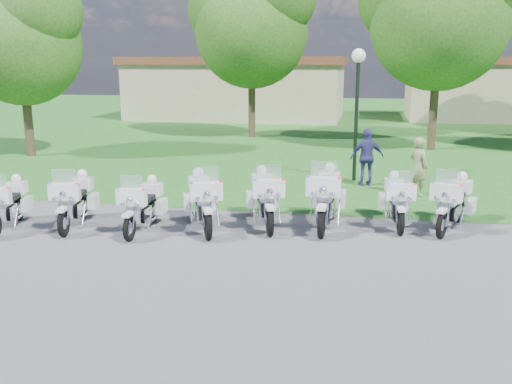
% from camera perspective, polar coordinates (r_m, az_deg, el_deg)
% --- Properties ---
extents(ground, '(100.00, 100.00, 0.00)m').
position_cam_1_polar(ground, '(12.01, -3.33, -5.59)').
color(ground, '#57575D').
rests_on(ground, ground).
extents(grass_lawn, '(100.00, 48.00, 0.01)m').
position_cam_1_polar(grass_lawn, '(38.32, 6.80, 7.13)').
color(grass_lawn, '#20581C').
rests_on(grass_lawn, ground).
extents(motorcycle_0, '(1.01, 2.05, 1.40)m').
position_cam_1_polar(motorcycle_0, '(14.49, -23.53, -1.02)').
color(motorcycle_0, black).
rests_on(motorcycle_0, ground).
extents(motorcycle_1, '(1.01, 2.19, 1.49)m').
position_cam_1_polar(motorcycle_1, '(14.11, -17.64, -0.75)').
color(motorcycle_1, black).
rests_on(motorcycle_1, ground).
extents(motorcycle_2, '(0.72, 2.12, 1.42)m').
position_cam_1_polar(motorcycle_2, '(13.35, -11.22, -1.26)').
color(motorcycle_2, black).
rests_on(motorcycle_2, ground).
extents(motorcycle_3, '(1.35, 2.22, 1.59)m').
position_cam_1_polar(motorcycle_3, '(13.29, -5.38, -0.82)').
color(motorcycle_3, black).
rests_on(motorcycle_3, ground).
extents(motorcycle_4, '(1.20, 2.29, 1.58)m').
position_cam_1_polar(motorcycle_4, '(13.51, 0.89, -0.54)').
color(motorcycle_4, black).
rests_on(motorcycle_4, ground).
extents(motorcycle_5, '(0.84, 2.52, 1.69)m').
position_cam_1_polar(motorcycle_5, '(13.50, 7.06, -0.46)').
color(motorcycle_5, black).
rests_on(motorcycle_5, ground).
extents(motorcycle_6, '(0.79, 2.15, 1.44)m').
position_cam_1_polar(motorcycle_6, '(13.91, 13.87, -0.77)').
color(motorcycle_6, black).
rests_on(motorcycle_6, ground).
extents(motorcycle_7, '(1.25, 2.14, 1.51)m').
position_cam_1_polar(motorcycle_7, '(13.95, 19.14, -0.96)').
color(motorcycle_7, black).
rests_on(motorcycle_7, ground).
extents(lamp_post, '(0.44, 0.44, 4.21)m').
position_cam_1_polar(lamp_post, '(18.61, 10.13, 10.77)').
color(lamp_post, black).
rests_on(lamp_post, ground).
extents(tree_0, '(5.51, 4.70, 7.35)m').
position_cam_1_polar(tree_0, '(25.22, -22.53, 14.36)').
color(tree_0, '#38281C').
rests_on(tree_0, ground).
extents(tree_1, '(6.56, 5.60, 8.75)m').
position_cam_1_polar(tree_1, '(29.50, -0.52, 16.77)').
color(tree_1, '#38281C').
rests_on(tree_1, ground).
extents(tree_2, '(6.81, 5.81, 9.08)m').
position_cam_1_polar(tree_2, '(26.29, 17.83, 17.14)').
color(tree_2, '#38281C').
rests_on(tree_2, ground).
extents(building_west, '(14.56, 8.32, 4.10)m').
position_cam_1_polar(building_west, '(40.05, -1.74, 10.42)').
color(building_west, tan).
rests_on(building_west, ground).
extents(building_east, '(11.44, 7.28, 4.10)m').
position_cam_1_polar(building_east, '(41.86, 22.62, 9.56)').
color(building_east, tan).
rests_on(building_east, ground).
extents(bystander_a, '(0.73, 0.73, 1.71)m').
position_cam_1_polar(bystander_a, '(17.03, 15.92, 2.43)').
color(bystander_a, '#8A8A5D').
rests_on(bystander_a, ground).
extents(bystander_c, '(1.12, 0.71, 1.78)m').
position_cam_1_polar(bystander_c, '(18.11, 11.05, 3.42)').
color(bystander_c, navy).
rests_on(bystander_c, ground).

